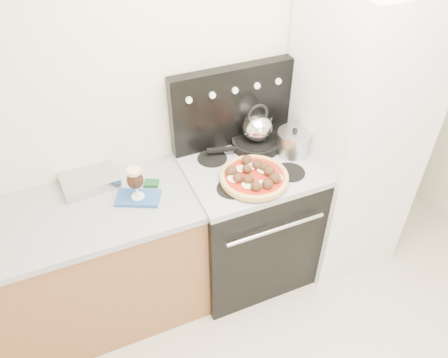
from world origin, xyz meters
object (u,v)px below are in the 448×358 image
fridge (352,137)px  skillet (256,143)px  stock_pot (293,143)px  pizza_pan (254,180)px  tea_kettle (257,125)px  base_cabinet (76,274)px  stove_body (247,223)px  oven_mitt (138,198)px  beer_glass (136,183)px  pizza (254,176)px

fridge → skillet: fridge is taller
skillet → stock_pot: bearing=-39.9°
pizza_pan → skillet: skillet is taller
pizza_pan → tea_kettle: (0.16, 0.30, 0.15)m
base_cabinet → stove_body: (1.10, -0.02, 0.01)m
oven_mitt → beer_glass: beer_glass is taller
pizza → pizza_pan: bearing=180.0°
base_cabinet → pizza: (1.06, -0.16, 0.53)m
pizza → tea_kettle: size_ratio=1.89×
stove_body → pizza_pan: 0.51m
stock_pot → fridge: bearing=-5.3°
beer_glass → pizza: beer_glass is taller
base_cabinet → stove_body: bearing=-1.3°
skillet → fridge: bearing=-17.6°
stove_body → tea_kettle: size_ratio=4.32×
oven_mitt → stock_pot: size_ratio=1.21×
fridge → pizza: fridge is taller
stove_body → pizza: 0.54m
skillet → pizza: bearing=-118.4°
beer_glass → pizza: bearing=-11.7°
fridge → skillet: bearing=162.4°
oven_mitt → skillet: (0.80, 0.17, 0.04)m
fridge → tea_kettle: 0.62m
stove_body → beer_glass: size_ratio=4.58×
stove_body → skillet: bearing=53.5°
tea_kettle → base_cabinet: bearing=-158.5°
oven_mitt → stock_pot: (0.97, 0.02, 0.08)m
tea_kettle → stove_body: bearing=-111.3°
skillet → base_cabinet: bearing=-173.7°
stove_body → tea_kettle: (0.12, 0.16, 0.64)m
base_cabinet → oven_mitt: 0.64m
oven_mitt → skillet: bearing=11.7°
base_cabinet → oven_mitt: oven_mitt is taller
beer_glass → stock_pot: (0.97, 0.02, -0.03)m
stove_body → skillet: 0.54m
oven_mitt → skillet: size_ratio=0.77×
oven_mitt → tea_kettle: 0.83m
pizza → stock_pot: 0.37m
stove_body → skillet: size_ratio=2.91×
skillet → stock_pot: (0.18, -0.15, 0.04)m
skillet → pizza_pan: bearing=-118.4°
oven_mitt → tea_kettle: tea_kettle is taller
base_cabinet → stock_pot: bearing=-0.5°
pizza → beer_glass: bearing=168.3°
fridge → beer_glass: bearing=179.2°
base_cabinet → pizza: size_ratio=3.77×
base_cabinet → stove_body: 1.11m
oven_mitt → pizza_pan: 0.65m
stove_body → stock_pot: 0.62m
stock_pot → pizza: bearing=-155.9°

